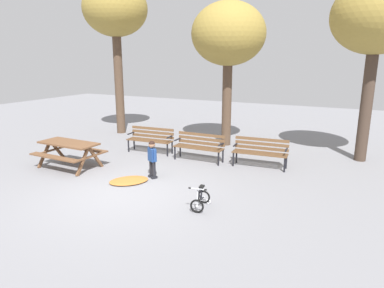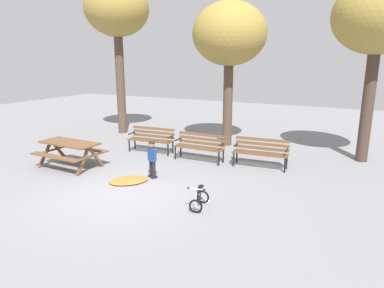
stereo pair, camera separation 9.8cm
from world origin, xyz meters
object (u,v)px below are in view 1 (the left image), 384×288
at_px(child_standing, 152,156).
at_px(kids_bicycle, 200,199).
at_px(park_bench_left, 200,145).
at_px(picnic_table, 69,148).
at_px(park_bench_right, 260,150).
at_px(park_bench_far_left, 151,138).

bearing_deg(child_standing, kids_bicycle, -30.68).
bearing_deg(child_standing, park_bench_left, 77.88).
bearing_deg(park_bench_left, picnic_table, -143.01).
bearing_deg(child_standing, park_bench_right, 44.04).
relative_size(picnic_table, park_bench_right, 1.13).
bearing_deg(picnic_table, park_bench_far_left, 63.88).
height_order(park_bench_far_left, kids_bicycle, park_bench_far_left).
bearing_deg(park_bench_left, child_standing, -102.12).
relative_size(park_bench_right, kids_bicycle, 2.71).
distance_m(park_bench_far_left, park_bench_left, 1.91).
bearing_deg(kids_bicycle, child_standing, 149.32).
distance_m(park_bench_far_left, kids_bicycle, 4.82).
bearing_deg(park_bench_right, park_bench_left, -173.62).
relative_size(child_standing, kids_bicycle, 1.72).
height_order(park_bench_far_left, park_bench_right, same).
relative_size(picnic_table, child_standing, 1.79).
distance_m(picnic_table, kids_bicycle, 4.77).
xyz_separation_m(park_bench_left, park_bench_right, (1.89, 0.21, 0.00)).
bearing_deg(child_standing, park_bench_far_left, 123.91).
height_order(picnic_table, park_bench_right, park_bench_right).
xyz_separation_m(park_bench_left, kids_bicycle, (1.54, -3.22, -0.31)).
distance_m(park_bench_left, child_standing, 2.09).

